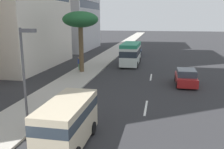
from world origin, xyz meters
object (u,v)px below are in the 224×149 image
at_px(car_second, 135,51).
at_px(car_third, 186,78).
at_px(van_fourth, 68,120).
at_px(palm_tree, 80,21).
at_px(pedestrian_near_lamp, 79,63).
at_px(minibus_lead, 131,53).
at_px(street_lamp, 25,67).

xyz_separation_m(car_second, car_third, (-19.03, -6.89, 0.01)).
relative_size(van_fourth, palm_tree, 0.66).
xyz_separation_m(van_fourth, pedestrian_near_lamp, (17.80, 5.35, -0.33)).
bearing_deg(van_fourth, minibus_lead, 178.70).
relative_size(car_third, van_fourth, 0.88).
height_order(car_third, palm_tree, palm_tree).
xyz_separation_m(pedestrian_near_lamp, palm_tree, (-0.90, -0.62, 5.16)).
bearing_deg(minibus_lead, car_third, 34.61).
xyz_separation_m(car_second, street_lamp, (-31.31, 3.11, 3.07)).
height_order(car_second, car_third, car_third).
xyz_separation_m(minibus_lead, van_fourth, (-23.04, 0.52, -0.34)).
bearing_deg(pedestrian_near_lamp, van_fourth, 88.94).
relative_size(minibus_lead, pedestrian_near_lamp, 4.01).
xyz_separation_m(minibus_lead, car_second, (9.41, 0.25, -0.96)).
bearing_deg(car_second, palm_tree, -17.84).
relative_size(minibus_lead, car_second, 1.41).
bearing_deg(minibus_lead, palm_tree, -40.60).
distance_m(van_fourth, pedestrian_near_lamp, 18.60).
bearing_deg(minibus_lead, van_fourth, -1.30).
relative_size(minibus_lead, street_lamp, 1.11).
xyz_separation_m(car_third, van_fourth, (-13.42, 7.16, 0.60)).
height_order(car_third, street_lamp, street_lamp).
bearing_deg(car_third, pedestrian_near_lamp, 70.68).
height_order(car_second, pedestrian_near_lamp, pedestrian_near_lamp).
height_order(minibus_lead, car_second, minibus_lead).
bearing_deg(minibus_lead, street_lamp, -8.72).
height_order(car_third, van_fourth, van_fourth).
relative_size(pedestrian_near_lamp, palm_tree, 0.23).
relative_size(minibus_lead, van_fourth, 1.36).
distance_m(van_fourth, street_lamp, 3.92).
xyz_separation_m(car_second, pedestrian_near_lamp, (-14.64, 5.62, 0.28)).
bearing_deg(palm_tree, car_second, -17.84).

